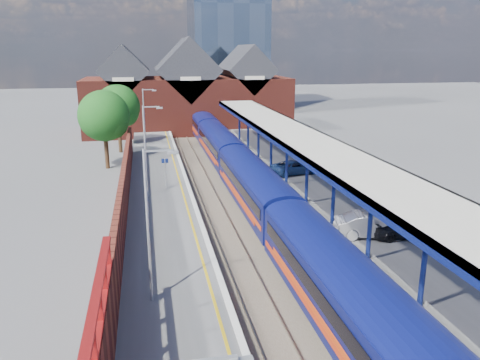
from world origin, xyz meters
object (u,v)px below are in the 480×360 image
at_px(lamp_post_b, 151,217).
at_px(lamp_post_c, 147,146).
at_px(train, 235,161).
at_px(parked_car_silver, 373,225).
at_px(lamp_post_d, 145,117).
at_px(parked_car_dark, 402,228).
at_px(parked_car_blue, 295,167).
at_px(platform_sign, 165,168).

distance_m(lamp_post_b, lamp_post_c, 16.00).
bearing_deg(train, lamp_post_b, -109.73).
bearing_deg(parked_car_silver, lamp_post_d, 37.63).
xyz_separation_m(parked_car_dark, parked_car_blue, (-1.69, 15.69, 0.04)).
xyz_separation_m(lamp_post_d, parked_car_dark, (14.86, -27.39, -3.41)).
height_order(platform_sign, parked_car_blue, platform_sign).
relative_size(train, parked_car_blue, 14.82).
bearing_deg(parked_car_dark, lamp_post_c, 52.30).
height_order(parked_car_silver, parked_car_dark, parked_car_silver).
height_order(lamp_post_d, parked_car_blue, lamp_post_d).
height_order(train, lamp_post_b, lamp_post_b).
height_order(platform_sign, parked_car_dark, platform_sign).
distance_m(lamp_post_d, platform_sign, 14.25).
relative_size(train, platform_sign, 26.36).
relative_size(lamp_post_d, parked_car_blue, 1.57).
xyz_separation_m(train, parked_car_silver, (5.31, -16.88, -0.37)).
relative_size(train, parked_car_silver, 14.51).
bearing_deg(parked_car_dark, lamp_post_d, 28.25).
bearing_deg(parked_car_silver, parked_car_blue, 11.59).
xyz_separation_m(lamp_post_c, parked_car_dark, (14.86, -11.39, -3.41)).
relative_size(lamp_post_c, platform_sign, 2.80).
distance_m(train, lamp_post_c, 10.24).
relative_size(train, lamp_post_d, 9.42).
relative_size(lamp_post_b, lamp_post_c, 1.00).
distance_m(parked_car_silver, parked_car_dark, 1.75).
height_order(train, parked_car_blue, train).
height_order(train, lamp_post_c, lamp_post_c).
bearing_deg(platform_sign, train, 31.05).
bearing_deg(lamp_post_d, lamp_post_b, -90.00).
relative_size(lamp_post_c, parked_car_dark, 1.74).
xyz_separation_m(train, parked_car_dark, (7.01, -17.30, -0.54)).
bearing_deg(lamp_post_b, parked_car_blue, 57.03).
bearing_deg(lamp_post_c, parked_car_dark, -37.46).
bearing_deg(parked_car_blue, lamp_post_d, 35.47).
bearing_deg(parked_car_blue, lamp_post_b, 134.11).
xyz_separation_m(lamp_post_b, parked_car_silver, (13.17, 5.03, -3.24)).
bearing_deg(parked_car_blue, parked_car_dark, 173.24).
bearing_deg(lamp_post_b, platform_sign, 85.67).
relative_size(lamp_post_c, lamp_post_d, 1.00).
xyz_separation_m(lamp_post_b, platform_sign, (1.36, 18.00, -2.30)).
height_order(lamp_post_d, platform_sign, lamp_post_d).
relative_size(lamp_post_b, parked_car_blue, 1.57).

